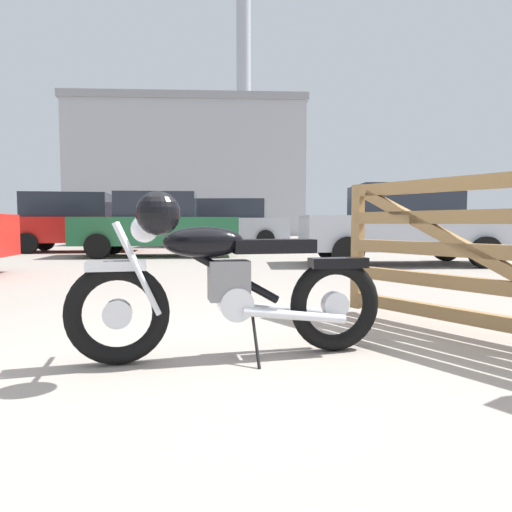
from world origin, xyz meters
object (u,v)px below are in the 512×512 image
Objects in this scene: vintage_motorcycle at (224,284)px; pale_sedan_back at (133,224)px; white_estate_far at (74,222)px; dark_sedan_left at (223,221)px; red_hatchback_near at (158,225)px; blue_hatchback_right at (402,225)px.

vintage_motorcycle is 0.49× the size of pale_sedan_back.
pale_sedan_back is (-2.98, 15.99, 0.34)m from vintage_motorcycle.
dark_sedan_left is at bearing 25.34° from white_estate_far.
white_estate_far is 4.50m from pale_sedan_back.
vintage_motorcycle is 12.32m from white_estate_far.
vintage_motorcycle is 0.53× the size of white_estate_far.
dark_sedan_left reaches higher than vintage_motorcycle.
white_estate_far is at bearing -37.77° from red_hatchback_near.
white_estate_far is (-4.06, 11.62, 0.43)m from vintage_motorcycle.
white_estate_far is 3.49m from red_hatchback_near.
white_estate_far reaches higher than red_hatchback_near.
white_estate_far is at bearing 74.53° from pale_sedan_back.
red_hatchback_near is at bearing 155.43° from blue_hatchback_right.
vintage_motorcycle is 0.42× the size of dark_sedan_left.
blue_hatchback_right is 1.02× the size of pale_sedan_back.
pale_sedan_back is at bearing -85.73° from vintage_motorcycle.
vintage_motorcycle is 0.49× the size of red_hatchback_near.
vintage_motorcycle is at bearing -82.70° from dark_sedan_left.
vintage_motorcycle is 14.04m from dark_sedan_left.
pale_sedan_back reaches higher than vintage_motorcycle.
pale_sedan_back is at bearing 130.88° from blue_hatchback_right.
white_estate_far reaches higher than blue_hatchback_right.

